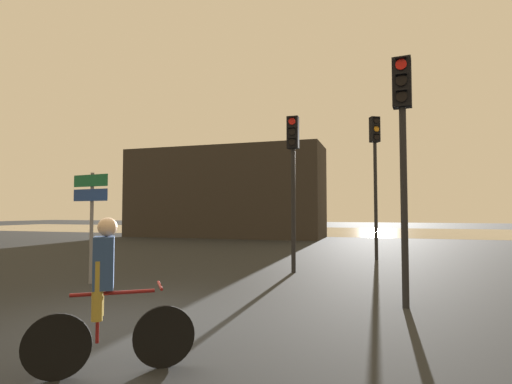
% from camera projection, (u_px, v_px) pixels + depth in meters
% --- Properties ---
extents(ground_plane, '(120.00, 120.00, 0.00)m').
position_uv_depth(ground_plane, '(121.00, 327.00, 5.83)').
color(ground_plane, black).
extents(water_strip, '(80.00, 16.00, 0.01)m').
position_uv_depth(water_strip, '(337.00, 231.00, 34.19)').
color(water_strip, '#9E937F').
rests_on(water_strip, ground).
extents(distant_building, '(13.11, 4.00, 5.88)m').
position_uv_depth(distant_building, '(224.00, 193.00, 26.70)').
color(distant_building, '#2D2823').
rests_on(distant_building, ground).
extents(traffic_light_near_right, '(0.35, 0.36, 4.44)m').
position_uv_depth(traffic_light_near_right, '(403.00, 133.00, 7.11)').
color(traffic_light_near_right, black).
rests_on(traffic_light_near_right, ground).
extents(traffic_light_center, '(0.33, 0.34, 4.35)m').
position_uv_depth(traffic_light_center, '(293.00, 163.00, 11.14)').
color(traffic_light_center, black).
rests_on(traffic_light_center, ground).
extents(traffic_light_far_right, '(0.40, 0.42, 5.04)m').
position_uv_depth(traffic_light_far_right, '(375.00, 161.00, 14.10)').
color(traffic_light_far_right, black).
rests_on(traffic_light_far_right, ground).
extents(direction_sign_post, '(1.09, 0.21, 2.60)m').
position_uv_depth(direction_sign_post, '(91.00, 207.00, 9.36)').
color(direction_sign_post, slate).
rests_on(direction_sign_post, ground).
extents(cyclist, '(1.42, 1.03, 1.62)m').
position_uv_depth(cyclist, '(107.00, 294.00, 4.15)').
color(cyclist, black).
rests_on(cyclist, ground).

